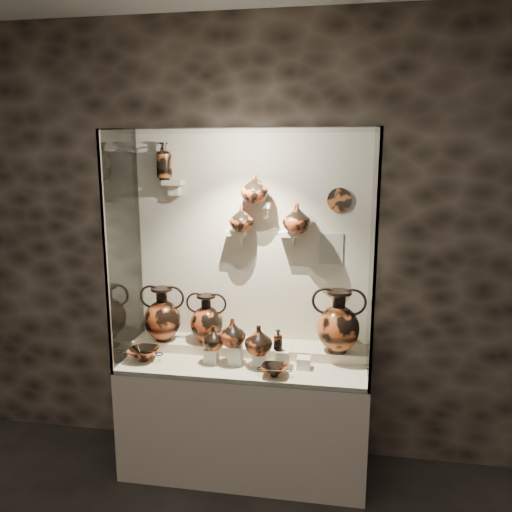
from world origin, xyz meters
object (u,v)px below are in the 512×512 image
(jug_a, at_px, (213,338))
(kylix_left, at_px, (144,353))
(lekythos_small, at_px, (278,339))
(ovoid_vase_c, at_px, (297,218))
(amphora_mid, at_px, (207,318))
(ovoid_vase_a, at_px, (242,218))
(amphora_left, at_px, (163,314))
(jug_b, at_px, (233,333))
(ovoid_vase_b, at_px, (254,189))
(kylix_right, at_px, (274,369))
(lekythos_tall, at_px, (164,159))
(jug_c, at_px, (259,340))
(amphora_right, at_px, (338,321))

(jug_a, xyz_separation_m, kylix_left, (-0.49, -0.04, -0.13))
(jug_a, height_order, lekythos_small, lekythos_small)
(jug_a, bearing_deg, ovoid_vase_c, 44.50)
(amphora_mid, distance_m, lekythos_small, 0.59)
(lekythos_small, relative_size, ovoid_vase_c, 0.82)
(ovoid_vase_c, bearing_deg, lekythos_small, -133.83)
(amphora_mid, distance_m, ovoid_vase_a, 0.77)
(kylix_left, bearing_deg, amphora_left, 88.99)
(jug_b, distance_m, ovoid_vase_c, 0.90)
(lekythos_small, bearing_deg, ovoid_vase_b, 150.11)
(kylix_right, height_order, ovoid_vase_b, ovoid_vase_b)
(amphora_left, height_order, ovoid_vase_c, ovoid_vase_c)
(amphora_left, xyz_separation_m, kylix_left, (-0.06, -0.23, -0.22))
(jug_a, bearing_deg, lekythos_tall, 164.28)
(kylix_right, bearing_deg, jug_b, 145.90)
(jug_a, distance_m, ovoid_vase_c, 1.00)
(jug_c, xyz_separation_m, lekythos_tall, (-0.73, 0.30, 1.20))
(jug_b, relative_size, lekythos_tall, 0.64)
(jug_a, relative_size, lekythos_tall, 0.54)
(amphora_left, distance_m, jug_b, 0.59)
(jug_a, xyz_separation_m, ovoid_vase_a, (0.15, 0.26, 0.80))
(amphora_mid, xyz_separation_m, jug_b, (0.23, -0.20, -0.02))
(amphora_left, height_order, lekythos_tall, lekythos_tall)
(amphora_left, xyz_separation_m, ovoid_vase_b, (0.67, 0.07, 0.92))
(lekythos_tall, bearing_deg, jug_b, -2.57)
(amphora_mid, bearing_deg, ovoid_vase_b, -11.81)
(amphora_right, bearing_deg, jug_a, 171.77)
(amphora_left, distance_m, ovoid_vase_a, 0.92)
(ovoid_vase_a, bearing_deg, ovoid_vase_c, 18.95)
(amphora_left, height_order, ovoid_vase_a, ovoid_vase_a)
(jug_a, bearing_deg, kylix_right, 1.88)
(ovoid_vase_c, bearing_deg, jug_c, -154.36)
(amphora_right, xyz_separation_m, jug_a, (-0.84, -0.17, -0.11))
(amphora_left, distance_m, ovoid_vase_b, 1.14)
(lekythos_small, bearing_deg, ovoid_vase_c, 91.16)
(jug_c, distance_m, lekythos_small, 0.13)
(jug_b, bearing_deg, amphora_mid, 120.55)
(jug_c, bearing_deg, jug_b, 156.38)
(amphora_left, xyz_separation_m, jug_c, (0.75, -0.19, -0.08))
(lekythos_tall, relative_size, ovoid_vase_b, 1.51)
(kylix_right, bearing_deg, lekythos_small, 78.91)
(lekythos_small, bearing_deg, amphora_mid, -179.07)
(kylix_right, bearing_deg, jug_c, 124.71)
(amphora_mid, distance_m, ovoid_vase_c, 0.98)
(kylix_right, bearing_deg, amphora_mid, 139.05)
(amphora_left, xyz_separation_m, kylix_right, (0.87, -0.33, -0.23))
(jug_b, relative_size, ovoid_vase_b, 0.96)
(lekythos_tall, height_order, ovoid_vase_c, lekythos_tall)
(kylix_right, relative_size, lekythos_tall, 0.73)
(lekythos_small, xyz_separation_m, ovoid_vase_a, (-0.30, 0.26, 0.78))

